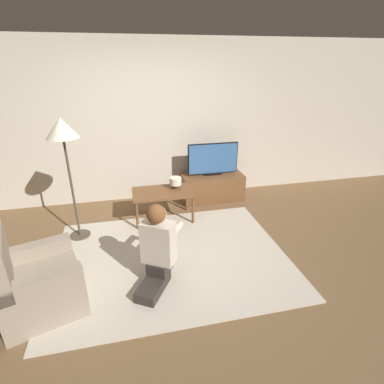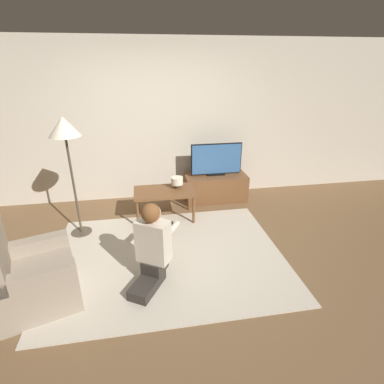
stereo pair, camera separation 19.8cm
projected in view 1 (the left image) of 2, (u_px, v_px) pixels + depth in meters
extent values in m
plane|color=brown|center=(171.00, 258.00, 3.71)|extent=(10.00, 10.00, 0.00)
cube|color=beige|center=(150.00, 123.00, 4.91)|extent=(10.00, 0.06, 2.60)
cube|color=beige|center=(171.00, 257.00, 3.71)|extent=(2.81, 2.19, 0.02)
cube|color=brown|center=(212.00, 187.00, 5.21)|extent=(1.04, 0.47, 0.45)
cube|color=black|center=(213.00, 174.00, 5.11)|extent=(0.29, 0.08, 0.04)
cube|color=black|center=(213.00, 158.00, 5.01)|extent=(0.86, 0.03, 0.52)
cube|color=#38669E|center=(213.00, 159.00, 5.00)|extent=(0.83, 0.04, 0.49)
cube|color=brown|center=(163.00, 192.00, 4.43)|extent=(0.89, 0.53, 0.04)
cylinder|color=brown|center=(137.00, 216.00, 4.24)|extent=(0.04, 0.04, 0.44)
cylinder|color=brown|center=(193.00, 210.00, 4.41)|extent=(0.04, 0.04, 0.44)
cylinder|color=brown|center=(136.00, 203.00, 4.65)|extent=(0.04, 0.04, 0.44)
cylinder|color=brown|center=(187.00, 198.00, 4.81)|extent=(0.04, 0.04, 0.44)
cylinder|color=#4C4233|center=(80.00, 235.00, 4.16)|extent=(0.28, 0.28, 0.03)
cylinder|color=#4C4233|center=(71.00, 182.00, 3.84)|extent=(0.03, 0.03, 1.57)
cone|color=#EFE5C6|center=(61.00, 128.00, 3.56)|extent=(0.39, 0.39, 0.24)
cube|color=gray|center=(42.00, 290.00, 2.89)|extent=(0.90, 0.90, 0.42)
cube|color=gray|center=(45.00, 303.00, 2.64)|extent=(0.72, 0.35, 0.56)
cube|color=gray|center=(38.00, 268.00, 3.09)|extent=(0.72, 0.35, 0.56)
cube|color=#332D28|center=(153.00, 286.00, 3.14)|extent=(0.43, 0.51, 0.11)
cube|color=#332D28|center=(160.00, 266.00, 3.25)|extent=(0.31, 0.32, 0.14)
cube|color=beige|center=(158.00, 242.00, 3.13)|extent=(0.39, 0.35, 0.47)
sphere|color=#DBAD8E|center=(157.00, 214.00, 3.00)|extent=(0.19, 0.19, 0.19)
sphere|color=brown|center=(156.00, 214.00, 2.98)|extent=(0.20, 0.20, 0.20)
cube|color=black|center=(171.00, 224.00, 3.44)|extent=(0.13, 0.10, 0.04)
cylinder|color=beige|center=(176.00, 230.00, 3.31)|extent=(0.21, 0.29, 0.07)
cylinder|color=beige|center=(159.00, 227.00, 3.37)|extent=(0.21, 0.29, 0.07)
cylinder|color=#4C3823|center=(176.00, 186.00, 4.52)|extent=(0.10, 0.10, 0.06)
cylinder|color=#EFE5C6|center=(175.00, 181.00, 4.49)|extent=(0.18, 0.18, 0.11)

